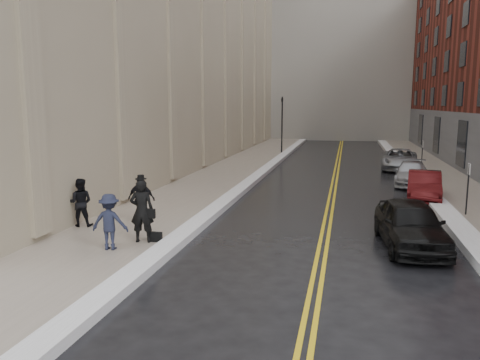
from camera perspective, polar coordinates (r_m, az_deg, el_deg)
The scene contains 18 objects.
ground at distance 13.12m, azimuth -1.76°, elevation -11.01°, with size 160.00×160.00×0.00m, color black.
sidewalk_left at distance 29.27m, azimuth -2.37°, elevation 0.45°, with size 4.00×64.00×0.15m, color gray.
sidewalk_right at distance 28.86m, azimuth 24.46°, elevation -0.50°, with size 3.00×64.00×0.15m, color gray.
lane_stripe_a at distance 28.28m, azimuth 11.20°, elevation -0.17°, with size 0.12×64.00×0.01m, color gold.
lane_stripe_b at distance 28.28m, azimuth 11.69°, elevation -0.19°, with size 0.12×64.00×0.01m, color gold.
snow_ridge_left at distance 28.75m, azimuth 2.05°, elevation 0.40°, with size 0.70×60.80×0.26m, color white.
snow_ridge_right at distance 28.53m, azimuth 20.83°, elevation -0.22°, with size 0.85×60.80×0.30m, color white.
traffic_signal at distance 42.32m, azimuth 5.14°, elevation 7.22°, with size 0.18×0.15×5.20m.
parking_sign_near at distance 20.71m, azimuth 26.03°, elevation -0.55°, with size 0.06×0.35×2.23m.
parking_sign_far at distance 32.42m, azimuth 21.32°, elevation 2.97°, with size 0.06×0.35×2.23m.
car_black at distance 15.89m, azimuth 20.07°, elevation -5.07°, with size 1.81×4.50×1.53m, color black.
car_maroon at distance 23.94m, azimuth 21.53°, elevation -0.66°, with size 1.47×4.21×1.39m, color #470C0E.
car_silver_near at distance 28.31m, azimuth 20.21°, elevation 0.76°, with size 1.82×4.47×1.30m, color #989A9F.
car_silver_far at distance 34.61m, azimuth 18.91°, elevation 2.40°, with size 2.39×5.18×1.44m, color #94969B.
pedestrian_main at distance 15.27m, azimuth -11.87°, elevation -3.69°, with size 0.75×0.49×2.05m, color black.
pedestrian_a at distance 17.89m, azimuth -18.87°, elevation -2.59°, with size 0.85×0.66×1.75m, color black.
pedestrian_b at distance 14.78m, azimuth -15.60°, elevation -4.92°, with size 1.11×0.64×1.72m, color #1C2033.
pedestrian_c at distance 17.74m, azimuth -11.92°, elevation -2.28°, with size 1.07×0.44×1.82m, color black.
Camera 1 is at (3.13, -11.90, 4.54)m, focal length 35.00 mm.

